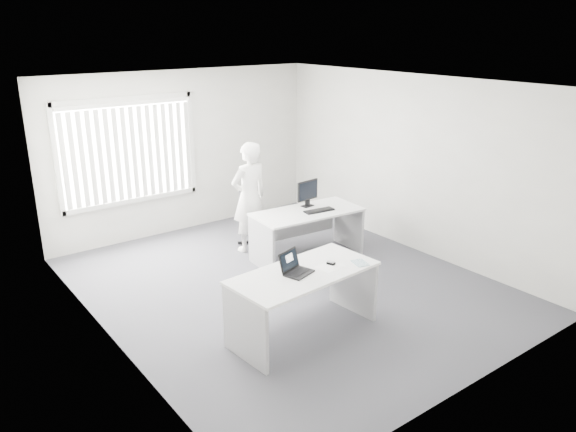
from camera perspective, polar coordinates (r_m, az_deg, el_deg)
ground at (r=8.02m, az=-0.14°, el=-7.01°), size 6.00×6.00×0.00m
wall_back at (r=10.01m, az=-10.58°, el=6.42°), size 5.00×0.02×2.80m
wall_front at (r=5.55m, az=18.83°, el=-4.42°), size 5.00×0.02×2.80m
wall_left at (r=6.41m, az=-18.33°, el=-1.26°), size 0.02×6.00×2.80m
wall_right at (r=9.19m, az=12.48°, el=5.20°), size 0.02×6.00×2.80m
ceiling at (r=7.25m, az=-0.16°, el=13.32°), size 5.00×6.00×0.02m
window at (r=9.55m, az=-15.90°, el=6.35°), size 2.32×0.06×1.76m
blinds at (r=9.50m, az=-15.75°, el=6.12°), size 2.20×0.10×1.50m
desk_near at (r=6.59m, az=1.59°, el=-7.43°), size 1.82×0.96×0.81m
desk_far at (r=8.74m, az=1.97°, el=-0.83°), size 1.75×0.93×0.77m
office_chair at (r=9.43m, az=-3.37°, el=-1.09°), size 0.62×0.62×0.93m
person at (r=8.97m, az=-3.94°, el=1.92°), size 0.67×0.45×1.79m
laptop at (r=6.38m, az=1.13°, el=-4.86°), size 0.40×0.37×0.25m
paper_sheet at (r=6.64m, az=4.28°, el=-5.13°), size 0.35×0.27×0.00m
mouse at (r=6.69m, az=4.39°, el=-4.75°), size 0.09×0.11×0.04m
booklet at (r=6.76m, az=7.34°, el=-4.75°), size 0.20×0.24×0.01m
keyboard at (r=8.67m, az=3.19°, el=0.56°), size 0.50×0.22×0.02m
monitor at (r=8.84m, az=2.00°, el=2.31°), size 0.43×0.17×0.42m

